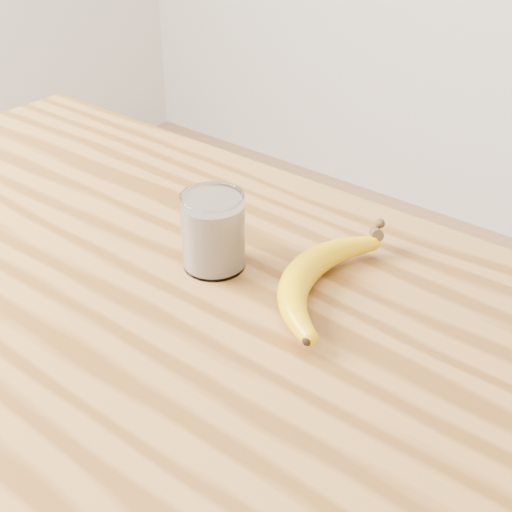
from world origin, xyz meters
The scene contains 3 objects.
table centered at (0.00, 0.00, 0.77)m, with size 1.20×0.80×0.90m.
smoothie_glass centered at (0.09, 0.12, 0.95)m, with size 0.08×0.08×0.10m.
banana centered at (0.20, 0.15, 0.92)m, with size 0.12×0.32×0.04m, color #DEA806, non-canonical shape.
Camera 1 is at (0.62, -0.44, 1.40)m, focal length 50.00 mm.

